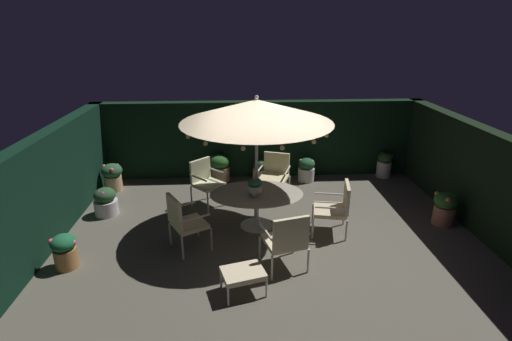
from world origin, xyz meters
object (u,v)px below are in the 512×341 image
(patio_chair_east, at_px, (336,205))
(patio_dining_table, at_px, (257,199))
(patio_chair_north, at_px, (183,220))
(potted_plant_back_center, at_px, (445,207))
(patio_chair_south, at_px, (205,179))
(patio_chair_southeast, at_px, (275,172))
(ottoman_footrest, at_px, (243,274))
(potted_plant_left_near, at_px, (261,170))
(potted_plant_right_far, at_px, (112,176))
(patio_chair_northeast, at_px, (286,238))
(potted_plant_left_far, at_px, (384,164))
(potted_plant_back_left, at_px, (106,202))
(patio_umbrella, at_px, (257,111))
(potted_plant_back_right, at_px, (306,169))
(potted_plant_front_corner, at_px, (219,167))
(potted_plant_right_near, at_px, (65,250))
(centerpiece_planter, at_px, (255,185))

(patio_chair_east, bearing_deg, patio_dining_table, 168.85)
(patio_chair_north, height_order, potted_plant_back_center, patio_chair_north)
(patio_dining_table, xyz_separation_m, patio_chair_south, (-1.03, 1.05, 0.00))
(patio_chair_southeast, distance_m, ottoman_footrest, 3.45)
(patio_dining_table, distance_m, potted_plant_left_near, 2.41)
(potted_plant_right_far, bearing_deg, patio_chair_northeast, -42.80)
(patio_chair_south, xyz_separation_m, potted_plant_left_near, (1.29, 1.33, -0.32))
(potted_plant_left_far, bearing_deg, potted_plant_back_left, -165.00)
(patio_umbrella, xyz_separation_m, potted_plant_left_far, (3.41, 2.42, -1.93))
(patio_chair_south, xyz_separation_m, potted_plant_back_right, (2.41, 1.22, -0.29))
(patio_chair_northeast, bearing_deg, potted_plant_right_far, 137.20)
(potted_plant_front_corner, relative_size, potted_plant_right_far, 1.05)
(patio_chair_east, height_order, potted_plant_back_left, patio_chair_east)
(patio_umbrella, distance_m, potted_plant_left_far, 4.61)
(patio_chair_northeast, distance_m, potted_plant_back_left, 4.05)
(potted_plant_back_center, distance_m, potted_plant_back_left, 6.76)
(patio_chair_northeast, xyz_separation_m, patio_chair_south, (-1.42, 2.49, 0.01))
(patio_chair_south, xyz_separation_m, potted_plant_front_corner, (0.24, 1.37, -0.24))
(potted_plant_left_near, bearing_deg, patio_chair_east, -65.67)
(patio_chair_east, height_order, potted_plant_right_near, patio_chair_east)
(centerpiece_planter, bearing_deg, potted_plant_right_near, -161.74)
(patio_dining_table, distance_m, patio_chair_northeast, 1.49)
(potted_plant_right_far, bearing_deg, potted_plant_back_left, -80.40)
(potted_plant_right_far, height_order, potted_plant_left_near, potted_plant_right_far)
(patio_chair_northeast, height_order, potted_plant_back_center, patio_chair_northeast)
(patio_umbrella, relative_size, patio_chair_south, 2.71)
(patio_chair_southeast, bearing_deg, potted_plant_back_right, 44.54)
(potted_plant_back_right, relative_size, potted_plant_left_far, 0.92)
(patio_chair_north, bearing_deg, potted_plant_left_near, 63.60)
(patio_dining_table, relative_size, potted_plant_front_corner, 2.58)
(patio_chair_north, height_order, patio_chair_east, patio_chair_north)
(potted_plant_right_far, bearing_deg, patio_dining_table, -30.75)
(patio_chair_east, bearing_deg, potted_plant_back_right, 91.85)
(ottoman_footrest, relative_size, potted_plant_left_far, 1.08)
(potted_plant_back_left, bearing_deg, patio_chair_northeast, -31.73)
(potted_plant_right_far, bearing_deg, potted_plant_right_near, -87.52)
(patio_umbrella, height_order, centerpiece_planter, patio_umbrella)
(potted_plant_right_near, distance_m, potted_plant_left_near, 4.90)
(patio_chair_north, relative_size, patio_chair_northeast, 1.01)
(ottoman_footrest, xyz_separation_m, potted_plant_back_right, (1.68, 4.22, -0.02))
(patio_chair_northeast, xyz_separation_m, potted_plant_right_far, (-3.65, 3.38, -0.21))
(potted_plant_back_right, distance_m, potted_plant_right_far, 4.66)
(ottoman_footrest, height_order, potted_plant_left_near, potted_plant_left_near)
(ottoman_footrest, distance_m, potted_plant_back_left, 3.81)
(potted_plant_back_left, bearing_deg, potted_plant_back_center, -6.77)
(potted_plant_left_near, bearing_deg, ottoman_footrest, -97.38)
(patio_umbrella, relative_size, potted_plant_back_center, 4.10)
(patio_chair_north, distance_m, potted_plant_right_far, 3.33)
(centerpiece_planter, relative_size, potted_plant_back_right, 0.64)
(patio_chair_northeast, distance_m, potted_plant_front_corner, 4.04)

